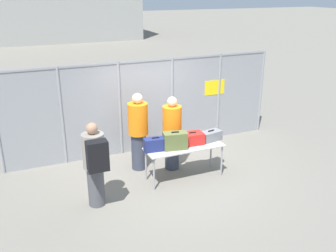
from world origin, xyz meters
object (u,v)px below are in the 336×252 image
suitcase_olive (175,141)px  security_worker_near (172,132)px  security_worker_far (138,131)px  inspection_table (184,149)px  utility_trailer (175,113)px  suitcase_grey (211,136)px  suitcase_navy (156,144)px  suitcase_red (192,138)px  traveler_hooded (95,162)px

suitcase_olive → security_worker_near: (0.18, 0.57, -0.04)m
suitcase_olive → security_worker_far: security_worker_far is taller
suitcase_olive → security_worker_near: bearing=72.5°
security_worker_near → inspection_table: bearing=92.3°
inspection_table → utility_trailer: inspection_table is taller
suitcase_grey → security_worker_far: bearing=152.5°
suitcase_navy → utility_trailer: size_ratio=0.14×
inspection_table → suitcase_olive: bearing=-176.3°
suitcase_navy → suitcase_olive: bearing=-10.6°
suitcase_red → security_worker_far: security_worker_far is taller
suitcase_navy → security_worker_far: 0.80m
inspection_table → traveler_hooded: size_ratio=1.02×
traveler_hooded → utility_trailer: (3.21, 3.47, -0.52)m
security_worker_far → inspection_table: bearing=144.8°
utility_trailer → suitcase_grey: bearing=-98.7°
suitcase_olive → security_worker_far: size_ratio=0.30×
suitcase_olive → utility_trailer: size_ratio=0.15×
suitcase_grey → security_worker_far: size_ratio=0.29×
inspection_table → security_worker_far: 1.17m
suitcase_navy → suitcase_grey: 1.35m
suitcase_grey → utility_trailer: suitcase_grey is taller
traveler_hooded → security_worker_near: (1.99, 0.93, -0.04)m
suitcase_navy → suitcase_olive: (0.42, -0.08, 0.05)m
security_worker_near → suitcase_red: bearing=117.9°
utility_trailer → suitcase_olive: bearing=-114.1°
security_worker_near → suitcase_grey: bearing=145.2°
traveler_hooded → suitcase_navy: bearing=24.1°
suitcase_olive → suitcase_grey: suitcase_olive is taller
suitcase_navy → traveler_hooded: size_ratio=0.30×
suitcase_navy → suitcase_grey: bearing=1.0°
suitcase_navy → suitcase_grey: suitcase_navy is taller
suitcase_olive → traveler_hooded: traveler_hooded is taller
suitcase_olive → inspection_table: bearing=3.7°
security_worker_near → utility_trailer: (1.22, 2.55, -0.49)m
suitcase_red → security_worker_far: (-1.00, 0.77, 0.06)m
inspection_table → suitcase_red: size_ratio=3.61×
traveler_hooded → utility_trailer: 4.76m
security_worker_near → security_worker_far: size_ratio=0.95×
suitcase_navy → suitcase_olive: suitcase_olive is taller
suitcase_olive → suitcase_red: size_ratio=1.13×
suitcase_olive → traveler_hooded: size_ratio=0.32×
suitcase_red → security_worker_near: security_worker_near is taller
suitcase_navy → utility_trailer: (1.81, 3.04, -0.48)m
security_worker_far → suitcase_grey: bearing=165.4°
inspection_table → suitcase_red: bearing=19.0°
suitcase_navy → utility_trailer: bearing=59.2°
inspection_table → security_worker_near: bearing=95.4°
traveler_hooded → utility_trailer: size_ratio=0.45×
suitcase_grey → utility_trailer: size_ratio=0.14×
suitcase_olive → suitcase_grey: bearing=6.2°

